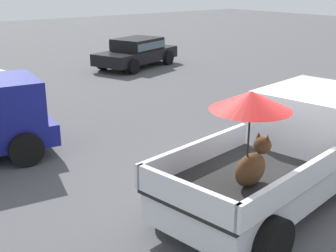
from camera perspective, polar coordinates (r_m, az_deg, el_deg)
name	(u,v)px	position (r m, az deg, el deg)	size (l,w,h in m)	color
ground_plane	(274,203)	(8.60, 13.37, -9.52)	(80.00, 80.00, 0.00)	#4C4C4F
pickup_truck_main	(291,148)	(8.55, 15.38, -2.71)	(5.26, 2.81, 2.40)	black
parked_sedan_near	(137,51)	(21.07, -4.00, 9.48)	(4.63, 2.99, 1.33)	black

